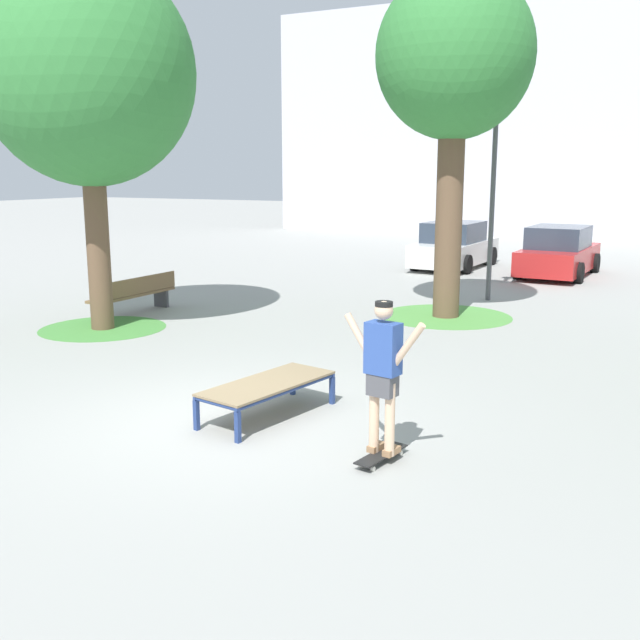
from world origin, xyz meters
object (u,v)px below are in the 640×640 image
object	(u,v)px
tree_near_left	(88,74)
tree_mid_back	(454,61)
skater	(383,367)
park_bench	(134,294)
light_post	(495,140)
car_white	(454,247)
car_red	(558,253)
skate_box	(268,385)
skateboard	(381,455)

from	to	relation	value
tree_near_left	tree_mid_back	world-z (taller)	tree_mid_back
skater	park_bench	size ratio (longest dim) A/B	0.70
skater	light_post	distance (m)	11.11
tree_mid_back	car_white	bearing A→B (deg)	105.34
tree_near_left	park_bench	size ratio (longest dim) A/B	2.94
tree_near_left	car_white	world-z (taller)	tree_near_left
tree_near_left	light_post	size ratio (longest dim) A/B	1.22
tree_mid_back	park_bench	bearing A→B (deg)	-155.53
tree_mid_back	tree_near_left	bearing A→B (deg)	-143.42
skater	tree_mid_back	xyz separation A→B (m)	(-1.80, 8.20, 4.25)
skater	car_white	size ratio (longest dim) A/B	0.40
car_red	skate_box	bearing A→B (deg)	-94.65
skate_box	skater	distance (m)	2.12
skateboard	skater	xyz separation A→B (m)	(0.00, 0.00, 0.99)
light_post	car_red	bearing A→B (deg)	80.77
car_red	park_bench	bearing A→B (deg)	-125.32
tree_mid_back	car_red	xyz separation A→B (m)	(1.15, 7.59, -4.63)
skate_box	skater	bearing A→B (deg)	-21.46
skate_box	park_bench	world-z (taller)	park_bench
skateboard	light_post	bearing A→B (deg)	97.93
tree_mid_back	car_red	distance (m)	8.96
skater	car_white	world-z (taller)	skater
skateboard	park_bench	bearing A→B (deg)	146.34
skate_box	car_red	size ratio (longest dim) A/B	0.47
skate_box	car_red	xyz separation A→B (m)	(1.22, 15.04, 0.28)
park_bench	car_white	bearing A→B (deg)	69.61
skater	car_red	size ratio (longest dim) A/B	0.40
skater	park_bench	bearing A→B (deg)	146.35
skate_box	light_post	distance (m)	10.50
skateboard	tree_mid_back	distance (m)	9.89
park_bench	skate_box	bearing A→B (deg)	-36.83
tree_mid_back	light_post	size ratio (longest dim) A/B	1.22
tree_mid_back	car_red	world-z (taller)	tree_mid_back
skateboard	tree_near_left	xyz separation A→B (m)	(-7.61, 3.88, 4.84)
skate_box	tree_near_left	size ratio (longest dim) A/B	0.28
park_bench	light_post	xyz separation A→B (m)	(6.56, 5.31, 3.38)
car_white	park_bench	bearing A→B (deg)	-110.39
car_white	park_bench	size ratio (longest dim) A/B	1.78
skater	tree_near_left	size ratio (longest dim) A/B	0.24
skater	skate_box	bearing A→B (deg)	158.54
skateboard	light_post	distance (m)	11.40
skater	car_red	xyz separation A→B (m)	(-0.65, 15.78, -0.38)
skateboard	park_bench	xyz separation A→B (m)	(-8.04, 5.36, 0.37)
skate_box	tree_mid_back	distance (m)	8.93
tree_mid_back	park_bench	xyz separation A→B (m)	(-6.24, -2.84, -4.87)
skater	tree_near_left	xyz separation A→B (m)	(-7.61, 3.88, 3.85)
skateboard	car_red	distance (m)	15.81
skateboard	car_white	bearing A→B (deg)	103.86
skate_box	car_red	world-z (taller)	car_red
tree_near_left	car_red	size ratio (longest dim) A/B	1.65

